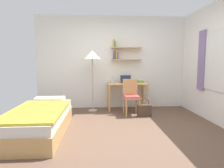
# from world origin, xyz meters

# --- Properties ---
(ground_plane) EXTENTS (5.28, 5.28, 0.00)m
(ground_plane) POSITION_xyz_m (0.00, 0.00, 0.00)
(ground_plane) COLOR brown
(wall_back) EXTENTS (4.40, 0.27, 2.60)m
(wall_back) POSITION_xyz_m (0.00, 2.02, 1.31)
(wall_back) COLOR white
(wall_back) RESTS_ON ground_plane
(bed) EXTENTS (0.90, 1.97, 0.54)m
(bed) POSITION_xyz_m (-1.54, 0.00, 0.24)
(bed) COLOR tan
(bed) RESTS_ON ground_plane
(desk) EXTENTS (1.09, 0.56, 0.74)m
(desk) POSITION_xyz_m (0.31, 1.70, 0.61)
(desk) COLOR tan
(desk) RESTS_ON ground_plane
(desk_chair) EXTENTS (0.42, 0.44, 0.88)m
(desk_chair) POSITION_xyz_m (0.34, 1.20, 0.49)
(desk_chair) COLOR tan
(desk_chair) RESTS_ON ground_plane
(standing_lamp) EXTENTS (0.43, 0.43, 1.61)m
(standing_lamp) POSITION_xyz_m (-0.63, 1.60, 1.43)
(standing_lamp) COLOR #B2A893
(standing_lamp) RESTS_ON ground_plane
(laptop) EXTENTS (0.30, 0.23, 0.20)m
(laptop) POSITION_xyz_m (0.29, 1.76, 0.80)
(laptop) COLOR #2D2D33
(laptop) RESTS_ON desk
(water_bottle) EXTENTS (0.06, 0.06, 0.20)m
(water_bottle) POSITION_xyz_m (-0.08, 1.70, 0.84)
(water_bottle) COLOR silver
(water_bottle) RESTS_ON desk
(book_stack) EXTENTS (0.17, 0.23, 0.06)m
(book_stack) POSITION_xyz_m (0.67, 1.68, 0.77)
(book_stack) COLOR gold
(book_stack) RESTS_ON desk
(handbag) EXTENTS (0.33, 0.12, 0.45)m
(handbag) POSITION_xyz_m (0.63, 0.98, 0.15)
(handbag) COLOR #4C382D
(handbag) RESTS_ON ground_plane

